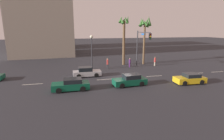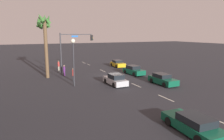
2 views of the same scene
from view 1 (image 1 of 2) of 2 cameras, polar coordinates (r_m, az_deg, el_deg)
name	(u,v)px [view 1 (image 1 of 2)]	position (r m, az deg, el deg)	size (l,w,h in m)	color
ground_plane	(123,78)	(26.14, 3.65, -2.63)	(220.00, 220.00, 0.00)	#28282D
lane_stripe_1	(33,84)	(25.47, -24.05, -4.18)	(2.51, 0.14, 0.01)	silver
lane_stripe_2	(78,81)	(25.04, -10.87, -3.54)	(2.29, 0.14, 0.01)	silver
lane_stripe_3	(105,79)	(25.47, -2.33, -3.02)	(2.26, 0.14, 0.01)	silver
lane_stripe_4	(154,76)	(27.96, 13.32, -1.91)	(2.52, 0.14, 0.01)	silver
lane_stripe_5	(198,73)	(32.18, 25.75, -0.92)	(1.99, 0.14, 0.01)	silver
lane_stripe_6	(217,72)	(34.71, 30.64, -0.51)	(2.36, 0.14, 0.01)	silver
car_0	(87,72)	(27.17, -8.12, -0.69)	(4.18, 1.88, 1.45)	#B7B7BC
car_1	(190,79)	(25.66, 23.65, -2.58)	(4.01, 2.01, 1.33)	gold
car_2	(71,85)	(21.51, -12.93, -4.63)	(4.30, 1.88, 1.38)	#0F5138
car_3	(130,80)	(22.80, 5.76, -3.30)	(4.30, 2.04, 1.43)	#0F5138
traffic_signal	(141,43)	(32.07, 9.31, 8.44)	(0.32, 5.66, 6.72)	#38383D
streetlamp	(92,45)	(31.74, -6.51, 7.83)	(0.56, 0.56, 5.99)	#2D2D33
pedestrian_0	(107,63)	(32.08, -1.45, 2.19)	(0.37, 0.37, 1.86)	#333338
pedestrian_1	(155,61)	(35.56, 13.56, 2.80)	(0.42, 0.42, 1.78)	#B2A58C
pedestrian_2	(130,62)	(33.62, 5.68, 2.42)	(0.45, 0.45, 1.68)	#59266B
palm_tree_0	(145,28)	(36.54, 10.46, 13.13)	(2.62, 2.67, 9.43)	brown
palm_tree_1	(124,32)	(35.45, 3.83, 12.09)	(2.14, 2.20, 9.56)	brown
building_0	(42,17)	(53.06, -21.45, 15.39)	(15.25, 15.31, 20.02)	#9E9384
building_1	(54,19)	(73.02, -18.07, 15.32)	(10.47, 16.92, 21.43)	#B2A38E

